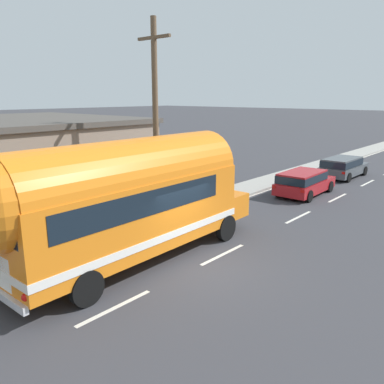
# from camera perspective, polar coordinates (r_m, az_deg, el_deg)

# --- Properties ---
(ground_plane) EXTENTS (300.00, 300.00, 0.00)m
(ground_plane) POSITION_cam_1_polar(r_m,az_deg,el_deg) (13.12, 0.98, -10.72)
(ground_plane) COLOR #38383D
(lane_markings) EXTENTS (3.93, 80.00, 0.01)m
(lane_markings) POSITION_cam_1_polar(r_m,az_deg,el_deg) (24.71, 15.26, 0.58)
(lane_markings) COLOR silver
(lane_markings) RESTS_ON ground
(sidewalk_slab) EXTENTS (2.07, 90.00, 0.15)m
(sidewalk_slab) POSITION_cam_1_polar(r_m,az_deg,el_deg) (23.49, 7.71, 0.45)
(sidewalk_slab) COLOR #9E9B93
(sidewalk_slab) RESTS_ON ground
(utility_pole) EXTENTS (1.80, 0.24, 8.50)m
(utility_pole) POSITION_cam_1_polar(r_m,az_deg,el_deg) (16.82, -5.30, 10.26)
(utility_pole) COLOR brown
(utility_pole) RESTS_ON ground
(painted_bus) EXTENTS (2.73, 10.91, 4.12)m
(painted_bus) POSITION_cam_1_polar(r_m,az_deg,el_deg) (12.57, -10.34, -0.91)
(painted_bus) COLOR orange
(painted_bus) RESTS_ON ground
(car_lead) EXTENTS (2.07, 4.39, 1.37)m
(car_lead) POSITION_cam_1_polar(r_m,az_deg,el_deg) (22.81, 15.84, 1.50)
(car_lead) COLOR #A5191E
(car_lead) RESTS_ON ground
(car_second) EXTENTS (2.01, 4.48, 1.37)m
(car_second) POSITION_cam_1_polar(r_m,az_deg,el_deg) (28.65, 21.00, 3.54)
(car_second) COLOR #474C51
(car_second) RESTS_ON ground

